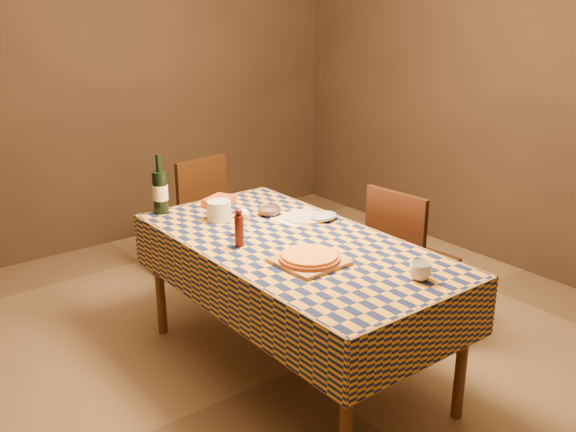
{
  "coord_description": "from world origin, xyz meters",
  "views": [
    {
      "loc": [
        -1.95,
        -2.44,
        1.99
      ],
      "look_at": [
        0.0,
        0.05,
        0.9
      ],
      "focal_mm": 40.0,
      "sensor_mm": 36.0,
      "label": 1
    }
  ],
  "objects_px": {
    "white_plate": "(305,217)",
    "chair_right": "(405,253)",
    "cutting_board": "(309,261)",
    "chair_far": "(193,211)",
    "wine_bottle": "(160,191)",
    "pizza": "(309,257)",
    "dining_table": "(294,255)",
    "bowl": "(270,212)"
  },
  "relations": [
    {
      "from": "chair_far",
      "to": "cutting_board",
      "type": "bearing_deg",
      "value": -100.56
    },
    {
      "from": "dining_table",
      "to": "pizza",
      "type": "distance_m",
      "value": 0.31
    },
    {
      "from": "wine_bottle",
      "to": "chair_far",
      "type": "height_order",
      "value": "wine_bottle"
    },
    {
      "from": "cutting_board",
      "to": "white_plate",
      "type": "xyz_separation_m",
      "value": [
        0.4,
        0.52,
        -0.0
      ]
    },
    {
      "from": "cutting_board",
      "to": "chair_far",
      "type": "xyz_separation_m",
      "value": [
        0.31,
        1.68,
        -0.26
      ]
    },
    {
      "from": "wine_bottle",
      "to": "white_plate",
      "type": "bearing_deg",
      "value": -44.68
    },
    {
      "from": "wine_bottle",
      "to": "white_plate",
      "type": "height_order",
      "value": "wine_bottle"
    },
    {
      "from": "bowl",
      "to": "chair_far",
      "type": "xyz_separation_m",
      "value": [
        0.04,
        0.99,
        -0.27
      ]
    },
    {
      "from": "wine_bottle",
      "to": "chair_far",
      "type": "xyz_separation_m",
      "value": [
        0.52,
        0.56,
        -0.38
      ]
    },
    {
      "from": "bowl",
      "to": "wine_bottle",
      "type": "relative_size",
      "value": 0.38
    },
    {
      "from": "wine_bottle",
      "to": "chair_right",
      "type": "relative_size",
      "value": 0.38
    },
    {
      "from": "dining_table",
      "to": "chair_far",
      "type": "xyz_separation_m",
      "value": [
        0.2,
        1.41,
        -0.17
      ]
    },
    {
      "from": "white_plate",
      "to": "chair_far",
      "type": "height_order",
      "value": "chair_far"
    },
    {
      "from": "bowl",
      "to": "chair_right",
      "type": "distance_m",
      "value": 0.86
    },
    {
      "from": "bowl",
      "to": "wine_bottle",
      "type": "height_order",
      "value": "wine_bottle"
    },
    {
      "from": "cutting_board",
      "to": "white_plate",
      "type": "bearing_deg",
      "value": 52.44
    },
    {
      "from": "chair_right",
      "to": "chair_far",
      "type": "bearing_deg",
      "value": 112.34
    },
    {
      "from": "white_plate",
      "to": "chair_right",
      "type": "bearing_deg",
      "value": -31.62
    },
    {
      "from": "pizza",
      "to": "white_plate",
      "type": "relative_size",
      "value": 1.56
    },
    {
      "from": "chair_right",
      "to": "wine_bottle",
      "type": "bearing_deg",
      "value": 140.76
    },
    {
      "from": "cutting_board",
      "to": "pizza",
      "type": "xyz_separation_m",
      "value": [
        -0.0,
        0.0,
        0.02
      ]
    },
    {
      "from": "bowl",
      "to": "chair_far",
      "type": "bearing_deg",
      "value": 87.73
    },
    {
      "from": "cutting_board",
      "to": "pizza",
      "type": "distance_m",
      "value": 0.02
    },
    {
      "from": "dining_table",
      "to": "pizza",
      "type": "bearing_deg",
      "value": -113.57
    },
    {
      "from": "wine_bottle",
      "to": "chair_right",
      "type": "distance_m",
      "value": 1.51
    },
    {
      "from": "chair_far",
      "to": "dining_table",
      "type": "bearing_deg",
      "value": -97.93
    },
    {
      "from": "bowl",
      "to": "cutting_board",
      "type": "bearing_deg",
      "value": -111.54
    },
    {
      "from": "bowl",
      "to": "wine_bottle",
      "type": "bearing_deg",
      "value": 138.38
    },
    {
      "from": "chair_right",
      "to": "bowl",
      "type": "bearing_deg",
      "value": 142.65
    },
    {
      "from": "chair_right",
      "to": "cutting_board",
      "type": "bearing_deg",
      "value": -167.75
    },
    {
      "from": "cutting_board",
      "to": "wine_bottle",
      "type": "distance_m",
      "value": 1.15
    },
    {
      "from": "chair_right",
      "to": "dining_table",
      "type": "bearing_deg",
      "value": 175.32
    },
    {
      "from": "cutting_board",
      "to": "chair_right",
      "type": "xyz_separation_m",
      "value": [
        0.92,
        0.2,
        -0.26
      ]
    },
    {
      "from": "chair_right",
      "to": "white_plate",
      "type": "bearing_deg",
      "value": 148.38
    },
    {
      "from": "pizza",
      "to": "wine_bottle",
      "type": "height_order",
      "value": "wine_bottle"
    },
    {
      "from": "cutting_board",
      "to": "chair_far",
      "type": "height_order",
      "value": "chair_far"
    },
    {
      "from": "chair_far",
      "to": "bowl",
      "type": "bearing_deg",
      "value": -92.27
    },
    {
      "from": "bowl",
      "to": "chair_right",
      "type": "height_order",
      "value": "chair_right"
    },
    {
      "from": "dining_table",
      "to": "chair_right",
      "type": "bearing_deg",
      "value": -4.68
    },
    {
      "from": "white_plate",
      "to": "chair_right",
      "type": "height_order",
      "value": "chair_right"
    },
    {
      "from": "pizza",
      "to": "white_plate",
      "type": "distance_m",
      "value": 0.66
    },
    {
      "from": "white_plate",
      "to": "chair_right",
      "type": "distance_m",
      "value": 0.66
    }
  ]
}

